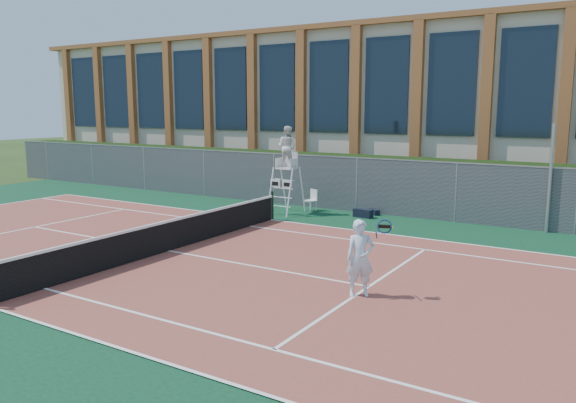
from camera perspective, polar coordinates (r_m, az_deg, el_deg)
The scene contains 13 objects.
ground at distance 17.00m, azimuth -12.05°, elevation -5.02°, with size 120.00×120.00×0.00m, color #233814.
apron at distance 17.71m, azimuth -9.81°, elevation -4.35°, with size 36.00×20.00×0.01m, color #0B341B.
tennis_court at distance 16.99m, azimuth -12.05°, elevation -4.96°, with size 23.77×10.97×0.02m, color brown.
tennis_net at distance 16.87m, azimuth -12.11°, elevation -3.26°, with size 0.10×11.30×1.10m.
fence at distance 23.81m, azimuth 2.61°, elevation 2.00°, with size 40.00×0.06×2.20m, color #595E60, non-canonical shape.
hedge at distance 24.85m, azimuth 3.96°, elevation 2.31°, with size 40.00×1.40×2.20m, color black.
building at distance 31.91m, azimuth 10.77°, elevation 9.23°, with size 45.00×10.60×8.22m.
steel_pole at distance 20.80m, azimuth 25.08°, elevation 2.11°, with size 0.12×0.12×3.70m, color #9EA0A5.
umpire_chair at distance 22.27m, azimuth -0.09°, elevation 5.33°, with size 0.99×1.52×3.54m.
plastic_chair at distance 23.06m, azimuth 2.46°, elevation 0.33°, with size 0.53×0.53×0.89m.
sports_bag_near at distance 21.91m, azimuth 7.63°, elevation -1.19°, with size 0.75×0.30×0.32m, color black.
sports_bag_far at distance 22.54m, azimuth 8.72°, elevation -1.06°, with size 0.52×0.23×0.21m, color black.
tennis_player at distance 12.64m, azimuth 7.36°, elevation -5.69°, with size 1.03×0.80×1.75m.
Camera 1 is at (11.45, -11.84, 4.20)m, focal length 35.00 mm.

